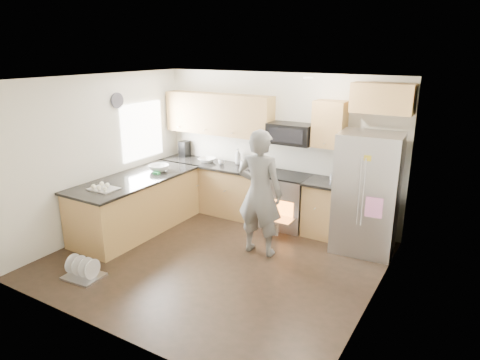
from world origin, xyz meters
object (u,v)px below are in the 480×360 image
Objects in this scene: refrigerator at (367,194)px; person at (260,193)px; stove_range at (286,189)px; dish_rack at (83,272)px.

person reaches higher than refrigerator.
dish_rack is (-1.60, -3.03, -0.59)m from stove_range.
person is (-1.33, -0.89, 0.04)m from refrigerator.
person is 2.68m from dish_rack.
dish_rack is at bearing 43.88° from person.
refrigerator is 3.50× the size of dish_rack.
stove_range is at bearing -90.09° from person.
refrigerator is at bearing 42.68° from dish_rack.
refrigerator is at bearing -9.70° from stove_range.
person is at bearing -150.64° from refrigerator.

